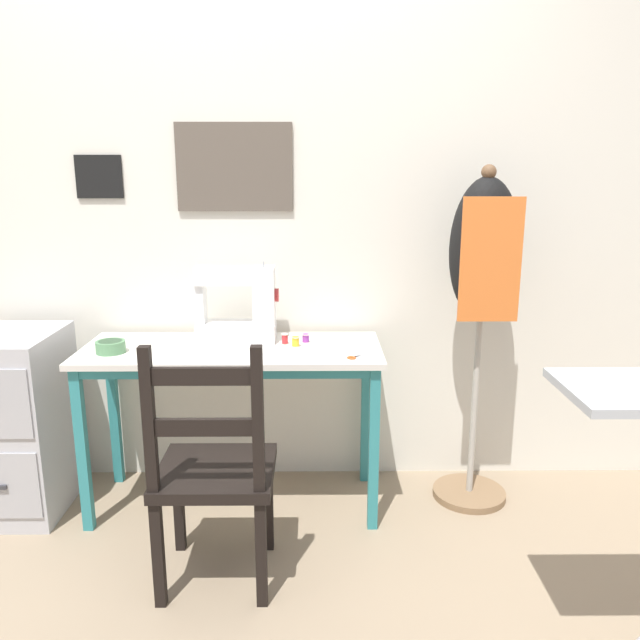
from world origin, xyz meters
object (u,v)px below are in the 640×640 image
object	(u,v)px
wooden_chair	(213,472)
dress_form	(483,273)
thread_spool_mid_table	(296,342)
filing_cabinet	(17,423)
scissors	(357,357)
thread_spool_far_edge	(306,338)
fabric_bowl	(111,346)
sewing_machine	(241,306)
thread_spool_near_machine	(285,339)

from	to	relation	value
wooden_chair	dress_form	xyz separation A→B (m)	(1.04, 0.57, 0.59)
thread_spool_mid_table	filing_cabinet	size ratio (longest dim) A/B	0.05
filing_cabinet	dress_form	distance (m)	2.04
scissors	thread_spool_far_edge	world-z (taller)	thread_spool_far_edge
fabric_bowl	thread_spool_mid_table	world-z (taller)	fabric_bowl
thread_spool_mid_table	dress_form	size ratio (longest dim) A/B	0.03
dress_form	thread_spool_far_edge	bearing A→B (deg)	177.87
thread_spool_far_edge	filing_cabinet	xyz separation A→B (m)	(-1.22, -0.09, -0.34)
scissors	thread_spool_mid_table	xyz separation A→B (m)	(-0.25, 0.15, 0.02)
wooden_chair	filing_cabinet	bearing A→B (deg)	150.55
wooden_chair	filing_cabinet	distance (m)	1.04
thread_spool_mid_table	sewing_machine	bearing A→B (deg)	157.51
dress_form	filing_cabinet	bearing A→B (deg)	-178.27
fabric_bowl	filing_cabinet	world-z (taller)	filing_cabinet
sewing_machine	thread_spool_near_machine	distance (m)	0.23
sewing_machine	thread_spool_near_machine	world-z (taller)	sewing_machine
thread_spool_near_machine	thread_spool_mid_table	world-z (taller)	thread_spool_near_machine
scissors	thread_spool_mid_table	distance (m)	0.29
fabric_bowl	scissors	world-z (taller)	fabric_bowl
thread_spool_far_edge	dress_form	bearing A→B (deg)	-2.13
wooden_chair	dress_form	world-z (taller)	dress_form
sewing_machine	wooden_chair	size ratio (longest dim) A/B	0.38
dress_form	fabric_bowl	bearing A→B (deg)	-175.69
sewing_machine	filing_cabinet	world-z (taller)	sewing_machine
thread_spool_near_machine	dress_form	distance (m)	0.86
thread_spool_mid_table	dress_form	world-z (taller)	dress_form
thread_spool_mid_table	filing_cabinet	distance (m)	1.23
filing_cabinet	dress_form	bearing A→B (deg)	1.73
scissors	dress_form	xyz separation A→B (m)	(0.52, 0.19, 0.30)
thread_spool_near_machine	dress_form	xyz separation A→B (m)	(0.81, -0.00, 0.28)
wooden_chair	filing_cabinet	xyz separation A→B (m)	(-0.91, 0.51, -0.03)
thread_spool_mid_table	fabric_bowl	bearing A→B (deg)	-173.87
thread_spool_near_machine	thread_spool_mid_table	size ratio (longest dim) A/B	1.07
fabric_bowl	thread_spool_near_machine	xyz separation A→B (m)	(0.69, 0.12, -0.00)
fabric_bowl	wooden_chair	size ratio (longest dim) A/B	0.13
thread_spool_far_edge	thread_spool_near_machine	bearing A→B (deg)	-164.50
thread_spool_far_edge	dress_form	size ratio (longest dim) A/B	0.03
fabric_bowl	wooden_chair	world-z (taller)	wooden_chair
scissors	wooden_chair	world-z (taller)	wooden_chair
thread_spool_near_machine	filing_cabinet	distance (m)	1.18
sewing_machine	filing_cabinet	xyz separation A→B (m)	(-0.95, -0.12, -0.47)
thread_spool_near_machine	wooden_chair	size ratio (longest dim) A/B	0.05
wooden_chair	fabric_bowl	bearing A→B (deg)	135.71
thread_spool_near_machine	filing_cabinet	world-z (taller)	filing_cabinet
wooden_chair	dress_form	bearing A→B (deg)	28.87
sewing_machine	wooden_chair	world-z (taller)	sewing_machine
fabric_bowl	dress_form	xyz separation A→B (m)	(1.51, 0.11, 0.28)
fabric_bowl	thread_spool_near_machine	size ratio (longest dim) A/B	2.61
fabric_bowl	thread_spool_mid_table	size ratio (longest dim) A/B	2.78
sewing_machine	wooden_chair	bearing A→B (deg)	-93.34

